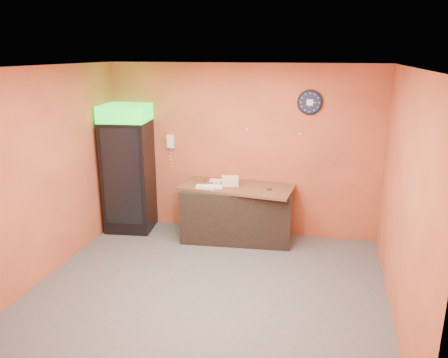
% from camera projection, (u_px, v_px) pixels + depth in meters
% --- Properties ---
extents(floor, '(4.50, 4.50, 0.00)m').
position_uv_depth(floor, '(209.00, 287.00, 5.72)').
color(floor, '#47474C').
rests_on(floor, ground).
extents(back_wall, '(4.50, 0.02, 2.80)m').
position_uv_depth(back_wall, '(241.00, 150.00, 7.19)').
color(back_wall, '#CC6039').
rests_on(back_wall, floor).
extents(left_wall, '(0.02, 4.00, 2.80)m').
position_uv_depth(left_wall, '(46.00, 173.00, 5.83)').
color(left_wall, '#CC6039').
rests_on(left_wall, floor).
extents(right_wall, '(0.02, 4.00, 2.80)m').
position_uv_depth(right_wall, '(404.00, 199.00, 4.81)').
color(right_wall, '#CC6039').
rests_on(right_wall, floor).
extents(ceiling, '(4.50, 4.00, 0.02)m').
position_uv_depth(ceiling, '(207.00, 67.00, 4.93)').
color(ceiling, white).
rests_on(ceiling, back_wall).
extents(beverage_cooler, '(0.84, 0.84, 2.14)m').
position_uv_depth(beverage_cooler, '(128.00, 170.00, 7.34)').
color(beverage_cooler, black).
rests_on(beverage_cooler, floor).
extents(prep_counter, '(1.80, 0.93, 0.87)m').
position_uv_depth(prep_counter, '(237.00, 213.00, 7.10)').
color(prep_counter, black).
rests_on(prep_counter, floor).
extents(wall_clock, '(0.39, 0.06, 0.39)m').
position_uv_depth(wall_clock, '(310.00, 102.00, 6.69)').
color(wall_clock, black).
rests_on(wall_clock, back_wall).
extents(wall_phone, '(0.12, 0.11, 0.22)m').
position_uv_depth(wall_phone, '(170.00, 142.00, 7.38)').
color(wall_phone, white).
rests_on(wall_phone, back_wall).
extents(butcher_paper, '(1.83, 0.96, 0.04)m').
position_uv_depth(butcher_paper, '(237.00, 187.00, 6.97)').
color(butcher_paper, brown).
rests_on(butcher_paper, prep_counter).
extents(sub_roll_stack, '(0.28, 0.16, 0.17)m').
position_uv_depth(sub_roll_stack, '(230.00, 181.00, 6.92)').
color(sub_roll_stack, beige).
rests_on(sub_roll_stack, butcher_paper).
extents(wrapped_sandwich_left, '(0.31, 0.13, 0.04)m').
position_uv_depth(wrapped_sandwich_left, '(206.00, 187.00, 6.83)').
color(wrapped_sandwich_left, silver).
rests_on(wrapped_sandwich_left, butcher_paper).
extents(wrapped_sandwich_mid, '(0.29, 0.12, 0.04)m').
position_uv_depth(wrapped_sandwich_mid, '(214.00, 187.00, 6.85)').
color(wrapped_sandwich_mid, silver).
rests_on(wrapped_sandwich_mid, butcher_paper).
extents(wrapped_sandwich_right, '(0.26, 0.12, 0.04)m').
position_uv_depth(wrapped_sandwich_right, '(218.00, 181.00, 7.16)').
color(wrapped_sandwich_right, silver).
rests_on(wrapped_sandwich_right, butcher_paper).
extents(kitchen_tool, '(0.06, 0.06, 0.06)m').
position_uv_depth(kitchen_tool, '(223.00, 183.00, 7.00)').
color(kitchen_tool, silver).
rests_on(kitchen_tool, butcher_paper).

